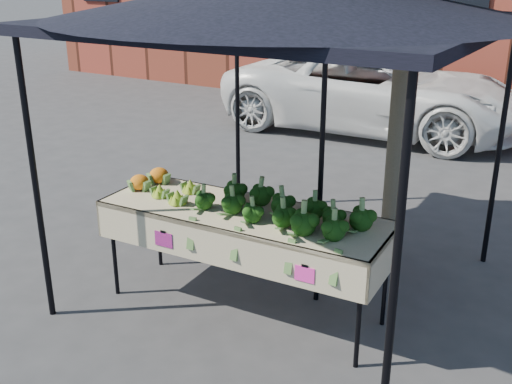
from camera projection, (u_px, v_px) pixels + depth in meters
The scene contains 7 objects.
ground at pixel (254, 301), 5.31m from camera, with size 90.00×90.00×0.00m, color #333336.
table at pixel (244, 261), 5.05m from camera, with size 2.44×0.92×0.90m.
canopy at pixel (288, 141), 5.10m from camera, with size 3.16×3.16×2.74m, color black, non-canonical shape.
broccoli_heap at pixel (280, 205), 4.72m from camera, with size 1.44×0.54×0.23m, color #11340B.
romanesco_cluster at pixel (176, 187), 5.18m from camera, with size 0.40×0.44×0.17m, color #93B531.
cauliflower_pair at pixel (149, 178), 5.42m from camera, with size 0.20×0.40×0.16m, color orange.
street_tree at pixel (404, 37), 5.19m from camera, with size 2.22×2.22×4.38m, color #1E4C14, non-canonical shape.
Camera 1 is at (2.42, -3.96, 2.75)m, focal length 42.57 mm.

